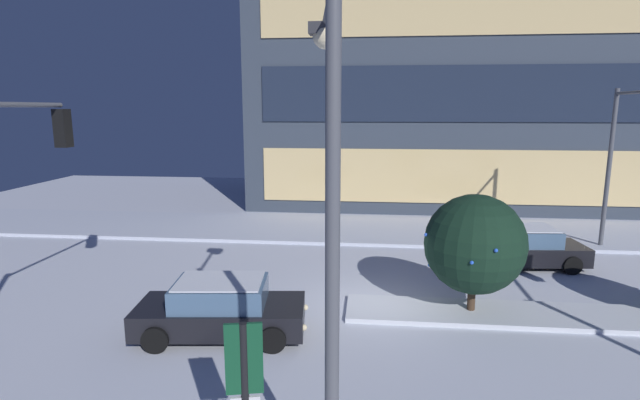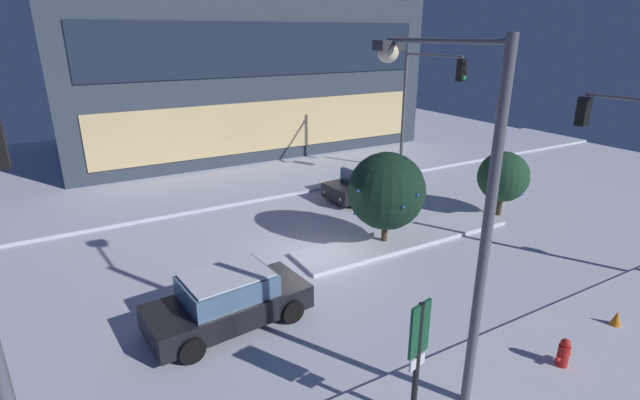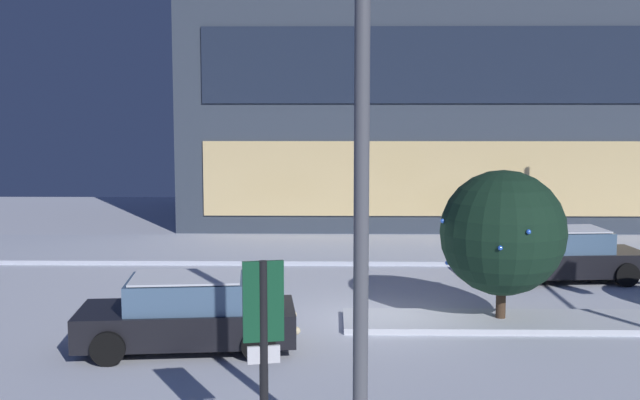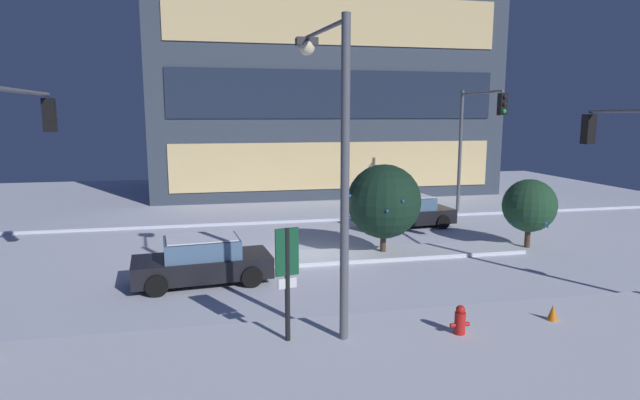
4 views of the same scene
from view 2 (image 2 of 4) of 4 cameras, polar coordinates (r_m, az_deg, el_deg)
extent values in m
plane|color=silver|center=(16.56, -0.81, -6.91)|extent=(52.00, 52.00, 0.00)
cube|color=silver|center=(24.11, -11.10, 1.57)|extent=(52.00, 5.20, 0.14)
cube|color=silver|center=(18.16, 10.34, -4.51)|extent=(9.00, 1.80, 0.14)
cube|color=#F2D18C|center=(28.50, -6.02, 9.00)|extent=(20.33, 0.10, 2.91)
cube|color=#232D42|center=(28.03, -6.35, 17.79)|extent=(20.33, 0.10, 2.91)
cube|color=black|center=(13.03, -11.02, -12.60)|extent=(4.44, 2.24, 0.66)
cube|color=slate|center=(12.72, -11.20, -10.27)|extent=(2.46, 1.86, 0.60)
cube|color=white|center=(12.56, -11.30, -8.94)|extent=(2.28, 1.73, 0.04)
sphere|color=#F9E5B2|center=(14.38, -4.20, -9.13)|extent=(0.16, 0.16, 0.16)
sphere|color=#F9E5B2|center=(13.48, -1.39, -11.20)|extent=(0.16, 0.16, 0.16)
cylinder|color=black|center=(14.36, -7.38, -10.05)|extent=(0.68, 0.29, 0.66)
cylinder|color=black|center=(13.01, -3.43, -13.33)|extent=(0.68, 0.29, 0.66)
cylinder|color=black|center=(13.48, -18.22, -13.13)|extent=(0.68, 0.29, 0.66)
cylinder|color=black|center=(12.03, -15.37, -17.18)|extent=(0.68, 0.29, 0.66)
cube|color=black|center=(22.46, 6.18, 1.72)|extent=(4.62, 2.20, 0.66)
cube|color=slate|center=(22.28, 6.24, 3.21)|extent=(2.55, 1.84, 0.60)
cube|color=white|center=(22.19, 6.27, 4.04)|extent=(2.36, 1.71, 0.04)
sphere|color=#F9E5B2|center=(20.66, 2.53, 0.10)|extent=(0.16, 0.16, 0.16)
sphere|color=#F9E5B2|center=(21.60, 0.55, 1.00)|extent=(0.16, 0.16, 0.16)
cylinder|color=black|center=(20.96, 4.71, -0.14)|extent=(0.68, 0.28, 0.66)
cylinder|color=black|center=(22.31, 1.76, 1.16)|extent=(0.68, 0.28, 0.66)
cylinder|color=black|center=(22.87, 10.46, 1.30)|extent=(0.68, 0.28, 0.66)
cylinder|color=black|center=(24.11, 7.43, 2.42)|extent=(0.68, 0.28, 0.66)
cube|color=black|center=(19.05, 29.37, 9.36)|extent=(0.32, 0.36, 1.00)
sphere|color=black|center=(19.11, 29.05, 10.42)|extent=(0.20, 0.20, 0.20)
sphere|color=black|center=(19.15, 28.89, 9.48)|extent=(0.20, 0.20, 0.20)
sphere|color=green|center=(19.19, 28.73, 8.55)|extent=(0.20, 0.20, 0.20)
cylinder|color=#565960|center=(26.42, 10.12, 10.40)|extent=(0.18, 0.18, 6.58)
cylinder|color=#565960|center=(24.65, 13.58, 16.76)|extent=(0.12, 3.93, 0.12)
cube|color=black|center=(23.28, 16.84, 14.86)|extent=(0.32, 0.36, 1.00)
sphere|color=black|center=(23.13, 17.27, 15.59)|extent=(0.20, 0.20, 0.20)
sphere|color=black|center=(23.15, 17.19, 14.80)|extent=(0.20, 0.20, 0.20)
sphere|color=green|center=(23.18, 17.10, 14.02)|extent=(0.20, 0.20, 0.20)
sphere|color=green|center=(11.78, -34.33, 4.25)|extent=(0.20, 0.20, 0.20)
cylinder|color=#565960|center=(9.19, 19.44, -5.26)|extent=(0.20, 0.20, 7.42)
cylinder|color=#565960|center=(9.20, 14.72, 18.22)|extent=(0.45, 2.72, 0.10)
cube|color=#333338|center=(10.11, 8.34, 18.14)|extent=(0.56, 0.36, 0.20)
sphere|color=#F9E5B2|center=(10.11, 8.30, 17.40)|extent=(0.44, 0.44, 0.44)
cylinder|color=red|center=(12.71, 27.40, -16.70)|extent=(0.26, 0.26, 0.67)
sphere|color=red|center=(12.48, 27.70, -15.18)|extent=(0.22, 0.22, 0.22)
cylinder|color=red|center=(12.56, 26.95, -16.90)|extent=(0.12, 0.10, 0.10)
cylinder|color=red|center=(12.82, 27.89, -16.26)|extent=(0.12, 0.10, 0.10)
cylinder|color=black|center=(9.67, 11.66, -19.27)|extent=(0.12, 0.12, 2.79)
cube|color=#144C2D|center=(9.17, 12.04, -15.13)|extent=(0.55, 0.18, 1.09)
cube|color=white|center=(9.60, 11.71, -18.71)|extent=(0.44, 0.15, 0.24)
cylinder|color=#473323|center=(17.50, 7.83, -3.98)|extent=(0.22, 0.22, 0.89)
sphere|color=black|center=(16.92, 8.09, 1.10)|extent=(2.80, 2.80, 2.80)
sphere|color=blue|center=(18.07, 5.47, 1.73)|extent=(0.10, 0.10, 0.10)
sphere|color=blue|center=(16.70, 4.23, -1.69)|extent=(0.10, 0.10, 0.10)
sphere|color=blue|center=(17.81, 4.85, 2.72)|extent=(0.10, 0.10, 0.10)
sphere|color=blue|center=(15.99, 11.78, 0.64)|extent=(0.10, 0.10, 0.10)
sphere|color=blue|center=(18.00, 9.62, 3.66)|extent=(0.10, 0.10, 0.10)
sphere|color=blue|center=(15.75, 10.11, -0.85)|extent=(0.10, 0.10, 0.10)
sphere|color=blue|center=(15.89, 4.68, 1.10)|extent=(0.10, 0.10, 0.10)
cylinder|color=#473323|center=(21.52, 20.97, -0.67)|extent=(0.22, 0.22, 0.82)
sphere|color=#1E4228|center=(21.13, 21.40, 2.66)|extent=(2.12, 2.12, 2.12)
sphere|color=blue|center=(20.86, 23.34, 0.62)|extent=(0.10, 0.10, 0.10)
sphere|color=blue|center=(21.80, 23.50, 3.44)|extent=(0.10, 0.10, 0.10)
sphere|color=blue|center=(21.91, 20.72, 4.49)|extent=(0.10, 0.10, 0.10)
sphere|color=blue|center=(22.14, 22.21, 3.13)|extent=(0.10, 0.10, 0.10)
sphere|color=blue|center=(21.45, 23.07, 0.48)|extent=(0.10, 0.10, 0.10)
sphere|color=blue|center=(20.59, 20.04, 0.53)|extent=(0.10, 0.10, 0.10)
sphere|color=blue|center=(22.19, 21.77, 2.49)|extent=(0.10, 0.10, 0.10)
cone|color=orange|center=(14.92, 32.32, -12.27)|extent=(0.36, 0.36, 0.55)
camera|label=1|loc=(7.25, 64.60, -4.68)|focal=27.35mm
camera|label=3|loc=(8.22, 90.48, -20.36)|focal=44.02mm
camera|label=4|loc=(7.17, 110.67, -25.44)|focal=29.15mm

